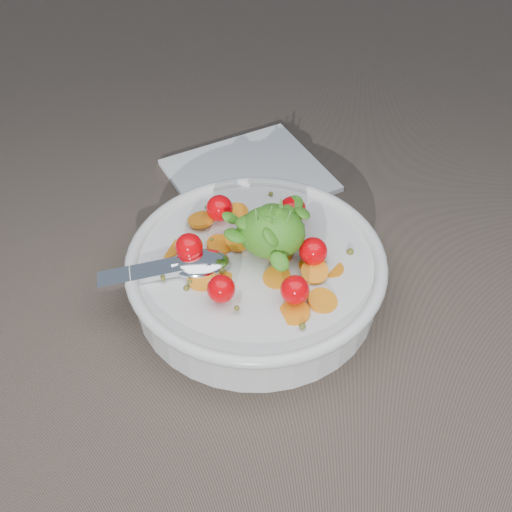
# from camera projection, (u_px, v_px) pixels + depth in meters

# --- Properties ---
(ground) EXTENTS (6.00, 6.00, 0.00)m
(ground) POSITION_uv_depth(u_px,v_px,m) (229.00, 300.00, 0.64)
(ground) COLOR brown
(ground) RESTS_ON ground
(bowl) EXTENTS (0.27, 0.25, 0.11)m
(bowl) POSITION_uv_depth(u_px,v_px,m) (256.00, 271.00, 0.63)
(bowl) COLOR silver
(bowl) RESTS_ON ground
(napkin) EXTENTS (0.23, 0.23, 0.01)m
(napkin) POSITION_uv_depth(u_px,v_px,m) (249.00, 175.00, 0.78)
(napkin) COLOR white
(napkin) RESTS_ON ground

